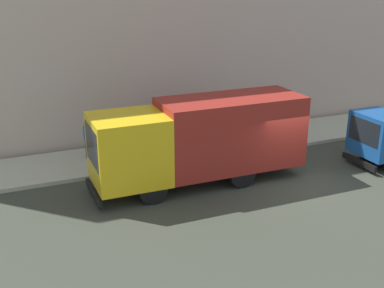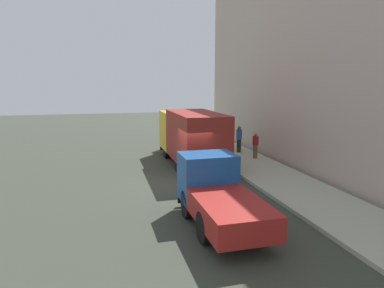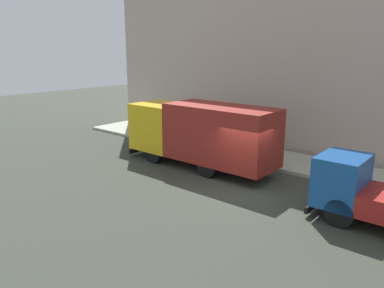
{
  "view_description": "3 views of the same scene",
  "coord_description": "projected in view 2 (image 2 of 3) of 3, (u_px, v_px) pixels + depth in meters",
  "views": [
    {
      "loc": [
        -14.13,
        10.04,
        7.46
      ],
      "look_at": [
        0.97,
        3.75,
        1.67
      ],
      "focal_mm": 44.61,
      "sensor_mm": 36.0,
      "label": 1
    },
    {
      "loc": [
        -3.62,
        -15.65,
        4.78
      ],
      "look_at": [
        1.18,
        2.89,
        1.33
      ],
      "focal_mm": 31.82,
      "sensor_mm": 36.0,
      "label": 2
    },
    {
      "loc": [
        -12.84,
        -8.08,
        5.83
      ],
      "look_at": [
        0.93,
        3.62,
        1.18
      ],
      "focal_mm": 35.16,
      "sensor_mm": 36.0,
      "label": 3
    }
  ],
  "objects": [
    {
      "name": "ground",
      "position": [
        183.0,
        182.0,
        16.65
      ],
      "size": [
        80.0,
        80.0,
        0.0
      ],
      "primitive_type": "plane",
      "color": "#373C30"
    },
    {
      "name": "sidewalk",
      "position": [
        269.0,
        174.0,
        17.77
      ],
      "size": [
        3.25,
        30.0,
        0.16
      ],
      "primitive_type": "cube",
      "color": "#ADB099",
      "rests_on": "ground"
    },
    {
      "name": "building_facade",
      "position": [
        313.0,
        49.0,
        17.16
      ],
      "size": [
        0.5,
        30.0,
        12.97
      ],
      "primitive_type": "cube",
      "color": "#BCA89A",
      "rests_on": "ground"
    },
    {
      "name": "large_utility_truck",
      "position": [
        190.0,
        135.0,
        19.77
      ],
      "size": [
        2.37,
        8.11,
        3.2
      ],
      "rotation": [
        0.0,
        0.0,
        0.0
      ],
      "color": "gold",
      "rests_on": "ground"
    },
    {
      "name": "small_flatbed_truck",
      "position": [
        218.0,
        194.0,
        11.52
      ],
      "size": [
        2.02,
        4.86,
        2.23
      ],
      "rotation": [
        0.0,
        0.0,
        0.01
      ],
      "color": "#184C94",
      "rests_on": "ground"
    },
    {
      "name": "pedestrian_walking",
      "position": [
        229.0,
        136.0,
        24.18
      ],
      "size": [
        0.37,
        0.37,
        1.65
      ],
      "rotation": [
        0.0,
        0.0,
        6.15
      ],
      "color": "#433659",
      "rests_on": "sidewalk"
    },
    {
      "name": "pedestrian_standing",
      "position": [
        239.0,
        138.0,
        22.84
      ],
      "size": [
        0.53,
        0.53,
        1.78
      ],
      "rotation": [
        0.0,
        0.0,
        5.73
      ],
      "color": "black",
      "rests_on": "sidewalk"
    },
    {
      "name": "pedestrian_third",
      "position": [
        255.0,
        145.0,
        21.05
      ],
      "size": [
        0.38,
        0.38,
        1.59
      ],
      "rotation": [
        0.0,
        0.0,
        6.25
      ],
      "color": "brown",
      "rests_on": "sidewalk"
    },
    {
      "name": "traffic_cone_orange",
      "position": [
        215.0,
        147.0,
        23.08
      ],
      "size": [
        0.46,
        0.46,
        0.66
      ],
      "primitive_type": "cone",
      "color": "orange",
      "rests_on": "sidewalk"
    },
    {
      "name": "street_sign_post",
      "position": [
        231.0,
        142.0,
        19.43
      ],
      "size": [
        0.44,
        0.08,
        2.2
      ],
      "color": "#4C5156",
      "rests_on": "sidewalk"
    }
  ]
}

